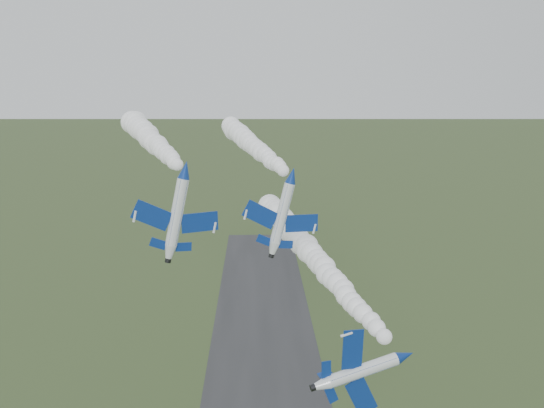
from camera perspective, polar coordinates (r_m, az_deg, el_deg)
The scene contains 6 objects.
jet_lead at distance 65.98m, azimuth 12.46°, elevation -13.80°, with size 4.29×11.46×9.36m.
smoke_trail_jet_lead at distance 93.81m, azimuth 3.69°, elevation -4.58°, with size 4.67×59.80×4.67m, color white, non-canonical shape.
jet_pair_left at distance 83.56m, azimuth -8.16°, elevation 3.21°, with size 11.96×14.19×4.17m.
smoke_trail_jet_pair_left at distance 113.81m, azimuth -11.35°, elevation 6.04°, with size 5.01×54.30×5.01m, color white, non-canonical shape.
jet_pair_right at distance 83.63m, azimuth 1.92°, elevation 2.71°, with size 10.77×13.08×3.95m.
smoke_trail_jet_pair_right at distance 116.70m, azimuth -2.05°, elevation 5.73°, with size 4.51×61.16×4.51m, color white, non-canonical shape.
Camera 1 is at (-1.77, -67.82, 57.66)m, focal length 40.00 mm.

